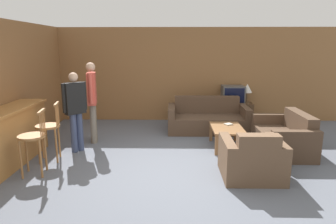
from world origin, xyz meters
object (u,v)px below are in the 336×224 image
Objects in this scene: coffee_table at (227,130)px; table_lamp at (247,89)px; armchair_near at (252,160)px; tv_unit at (232,113)px; couch_far at (208,119)px; book_on_table at (228,124)px; bar_chair_mid at (49,130)px; bar_chair_near at (33,140)px; person_by_window at (92,98)px; person_by_counter at (75,107)px; tv at (233,94)px; loveseat_right at (285,137)px.

table_lamp is at bearing 67.17° from coffee_table.
armchair_near is 3.57m from tv_unit.
book_on_table is at bearing -72.74° from couch_far.
bar_chair_mid is at bearing -166.81° from coffee_table.
bar_chair_near is 0.63m from bar_chair_mid.
table_lamp is at bearing 25.24° from person_by_window.
book_on_table is (-0.43, -1.86, 0.16)m from tv_unit.
table_lamp is 0.30× the size of person_by_window.
bar_chair_mid is at bearing -115.08° from person_by_window.
table_lamp reaches higher than couch_far.
table_lamp is 0.33× the size of person_by_counter.
bar_chair_near is at bearing -137.96° from tv.
person_by_counter is (0.34, 1.14, 0.32)m from bar_chair_near.
tv_unit is (3.89, 3.51, -0.31)m from bar_chair_near.
couch_far is (3.14, 2.71, -0.30)m from bar_chair_near.
bar_chair_near is 5.25m from tv_unit.
coffee_table is (-1.13, 0.19, 0.09)m from loveseat_right.
person_by_window is (0.52, 1.11, 0.41)m from bar_chair_mid.
book_on_table is 0.13× the size of person_by_counter.
table_lamp is (0.73, 3.55, 0.66)m from armchair_near.
tv_unit is 1.82× the size of tv.
loveseat_right is at bearing 1.36° from person_by_counter.
tv_unit is at bearing 42.06° from bar_chair_near.
tv is 1.94m from book_on_table.
couch_far is 3.76× the size of table_lamp.
loveseat_right is (4.54, 1.24, -0.30)m from bar_chair_near.
book_on_table is at bearing -113.69° from table_lamp.
couch_far is 2.78m from armchair_near.
loveseat_right is at bearing -83.56° from table_lamp.
bar_chair_mid is at bearing -146.45° from couch_far.
person_by_window is (-4.02, 0.50, 0.71)m from loveseat_right.
person_by_counter is (-2.80, -1.57, 0.62)m from couch_far.
person_by_window reaches higher than book_on_table.
person_by_window reaches higher than tv.
person_by_window is at bearing 73.37° from bar_chair_near.
table_lamp is 4.60m from person_by_counter.
person_by_window is at bearing -152.32° from tv.
armchair_near is 1.60× the size of tv.
bar_chair_mid is 4.59m from loveseat_right.
person_by_window is at bearing 73.31° from person_by_counter.
tv is at bearing 42.04° from bar_chair_near.
tv_unit is 3.88m from person_by_window.
person_by_counter is (-0.18, -0.60, -0.09)m from person_by_window.
tv is at bearing 105.80° from loveseat_right.
book_on_table is (3.46, 1.65, -0.14)m from bar_chair_near.
loveseat_right is 0.85× the size of person_by_window.
tv reaches higher than book_on_table.
armchair_near is (0.42, -2.75, 0.00)m from couch_far.
bar_chair_near and bar_chair_mid have the same top height.
bar_chair_near reaches higher than tv_unit.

